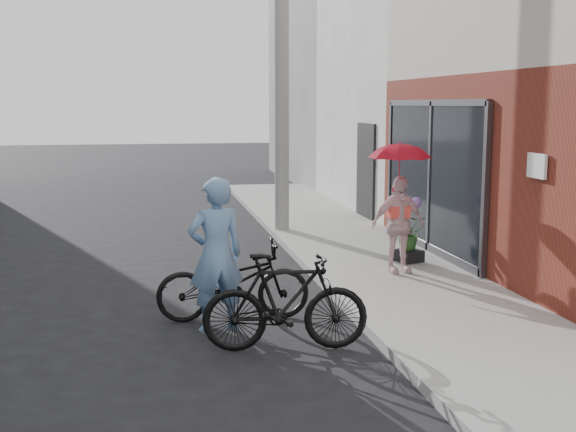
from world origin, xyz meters
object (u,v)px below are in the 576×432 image
object	(u,v)px
officer	(216,255)
kimono_woman	(398,224)
utility_pole	(282,54)
planter	(409,256)
bike_left	(233,281)
bike_right	(285,302)

from	to	relation	value
officer	kimono_woman	distance (m)	3.39
utility_pole	planter	world-z (taller)	utility_pole
bike_left	planter	xyz separation A→B (m)	(3.01, 2.16, -0.26)
kimono_woman	planter	world-z (taller)	kimono_woman
utility_pole	kimono_woman	world-z (taller)	utility_pole
planter	officer	bearing A→B (deg)	-142.08
bike_right	utility_pole	bearing A→B (deg)	-4.05
bike_left	kimono_woman	distance (m)	3.02
utility_pole	bike_right	size ratio (longest dim) A/B	4.04
bike_left	officer	bearing A→B (deg)	150.26
bike_left	bike_right	size ratio (longest dim) A/B	1.05
bike_right	bike_left	bearing A→B (deg)	25.39
officer	kimono_woman	bearing A→B (deg)	-157.48
utility_pole	officer	bearing A→B (deg)	-107.55
officer	bike_right	size ratio (longest dim) A/B	1.02
bike_left	bike_right	xyz separation A→B (m)	(0.41, -1.17, 0.04)
officer	bike_right	bearing A→B (deg)	117.55
kimono_woman	bike_right	bearing A→B (deg)	-136.72
utility_pole	kimono_woman	distance (m)	4.86
officer	planter	bearing A→B (deg)	-153.19
utility_pole	kimono_woman	size ratio (longest dim) A/B	4.94
bike_left	kimono_woman	xyz separation A→B (m)	(2.59, 1.51, 0.35)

